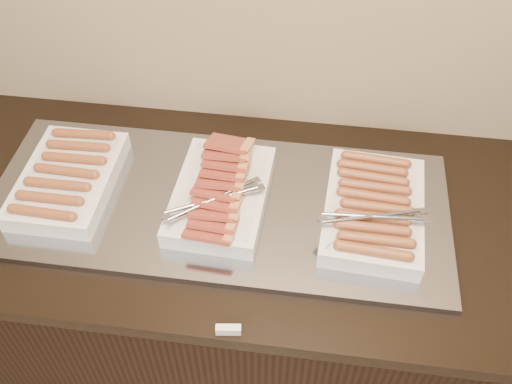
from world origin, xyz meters
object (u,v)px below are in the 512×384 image
dish_center (220,193)px  dish_right (373,209)px  counter (230,297)px  dish_left (68,178)px  warming_tray (218,203)px

dish_center → dish_right: 0.39m
counter → dish_right: dish_right is taller
dish_right → counter: bearing=-177.2°
dish_left → dish_center: (0.41, -0.00, 0.01)m
warming_tray → dish_right: (0.40, -0.00, 0.04)m
dish_center → warming_tray: bearing=160.0°
warming_tray → dish_right: bearing=-0.5°
warming_tray → dish_center: dish_center is taller
counter → warming_tray: bearing=180.0°
dish_right → dish_center: bearing=-176.6°
dish_center → dish_right: dish_center is taller
counter → dish_center: size_ratio=5.44×
dish_center → dish_left: bearing=-178.2°
counter → warming_tray: size_ratio=1.72×
warming_tray → dish_right: size_ratio=3.18×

